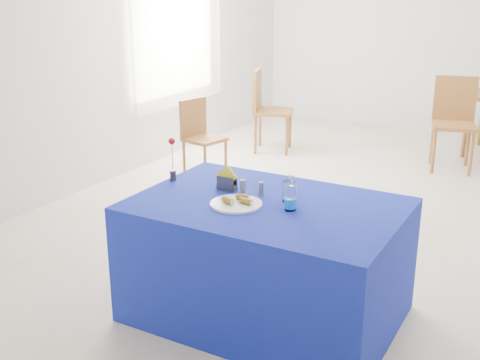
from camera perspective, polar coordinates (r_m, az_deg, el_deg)
name	(u,v)px	position (r m, az deg, el deg)	size (l,w,h in m)	color
floor	(344,206)	(5.81, 9.83, -2.45)	(7.00, 7.00, 0.00)	beige
room_shell	(355,16)	(5.45, 10.85, 15.02)	(7.00, 7.00, 7.00)	silver
window_pane	(174,25)	(7.31, -6.25, 14.43)	(0.04, 1.50, 1.60)	white
curtain	(179,25)	(7.27, -5.79, 14.42)	(0.04, 1.75, 1.85)	white
plate	(236,204)	(3.59, -0.37, -2.28)	(0.31, 0.31, 0.01)	white
drinking_glass	(289,191)	(3.64, 4.65, -1.09)	(0.08, 0.08, 0.13)	white
salt_shaker	(243,186)	(3.79, 0.27, -0.59)	(0.03, 0.03, 0.09)	slate
pepper_shaker	(261,188)	(3.76, 2.02, -0.80)	(0.03, 0.03, 0.09)	slate
blue_table	(266,260)	(3.78, 2.52, -7.59)	(1.60, 1.10, 0.76)	navy
water_bottle	(290,198)	(3.51, 4.79, -1.73)	(0.07, 0.07, 0.21)	white
napkin_holder	(227,182)	(3.85, -1.25, -0.22)	(0.15, 0.06, 0.17)	#37383C
rose_vase	(172,161)	(4.02, -6.42, 1.85)	(0.05, 0.05, 0.29)	#28292E
chair_bg_left	(454,116)	(7.18, 19.62, 5.70)	(0.56, 0.56, 1.03)	#925E2A
chair_win_a	(199,132)	(6.54, -3.87, 4.57)	(0.44, 0.44, 0.84)	#925E2A
chair_win_b	(266,105)	(7.49, 2.48, 7.16)	(0.58, 0.58, 1.01)	#925E2A
banana_pieces	(239,200)	(3.59, -0.09, -1.86)	(0.18, 0.15, 0.04)	gold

